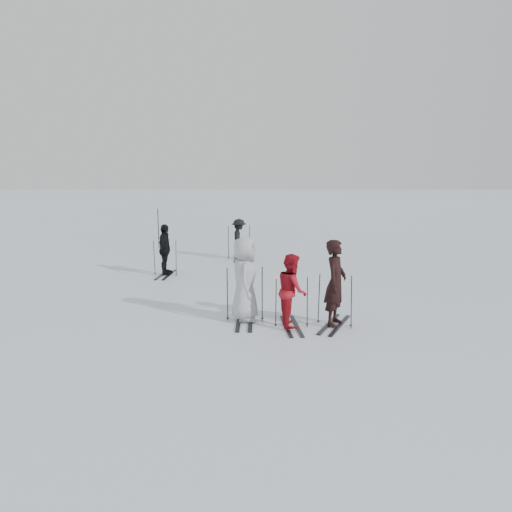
{
  "coord_description": "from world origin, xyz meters",
  "views": [
    {
      "loc": [
        -0.26,
        -13.27,
        3.62
      ],
      "look_at": [
        0.0,
        1.0,
        1.0
      ],
      "focal_mm": 35.0,
      "sensor_mm": 36.0,
      "label": 1
    }
  ],
  "objects": [
    {
      "name": "skis_uphill_left",
      "position": [
        -2.97,
        2.99,
        0.6
      ],
      "size": [
        1.74,
        1.05,
        1.2
      ],
      "primitive_type": null,
      "rotation": [
        0.0,
        0.0,
        1.46
      ],
      "color": "black",
      "rests_on": "ground"
    },
    {
      "name": "ground",
      "position": [
        0.0,
        0.0,
        0.0
      ],
      "size": [
        120.0,
        120.0,
        0.0
      ],
      "primitive_type": "plane",
      "color": "silver",
      "rests_on": "ground"
    },
    {
      "name": "piste_marker",
      "position": [
        -4.14,
        8.48,
        0.86
      ],
      "size": [
        0.04,
        0.04,
        1.73
      ],
      "primitive_type": "cylinder",
      "rotation": [
        0.0,
        0.0,
        0.06
      ],
      "color": "black",
      "rests_on": "ground"
    },
    {
      "name": "skis_red",
      "position": [
        0.74,
        -2.45,
        0.58
      ],
      "size": [
        1.65,
        0.96,
        1.16
      ],
      "primitive_type": null,
      "rotation": [
        0.0,
        0.0,
        1.64
      ],
      "color": "black",
      "rests_on": "ground"
    },
    {
      "name": "skier_near_dark",
      "position": [
        1.73,
        -2.37,
        0.97
      ],
      "size": [
        0.72,
        0.84,
        1.95
      ],
      "primitive_type": "imported",
      "rotation": [
        0.0,
        0.0,
        1.13
      ],
      "color": "black",
      "rests_on": "ground"
    },
    {
      "name": "skis_uphill_far",
      "position": [
        -0.57,
        5.92,
        0.67
      ],
      "size": [
        1.85,
        0.99,
        1.34
      ],
      "primitive_type": null,
      "rotation": [
        0.0,
        0.0,
        1.58
      ],
      "color": "black",
      "rests_on": "ground"
    },
    {
      "name": "skier_uphill_far",
      "position": [
        -0.57,
        5.92,
        0.77
      ],
      "size": [
        0.58,
        0.99,
        1.53
      ],
      "primitive_type": "imported",
      "rotation": [
        0.0,
        0.0,
        1.58
      ],
      "color": "black",
      "rests_on": "ground"
    },
    {
      "name": "skis_near_dark",
      "position": [
        1.73,
        -2.37,
        0.61
      ],
      "size": [
        1.9,
        1.52,
        1.23
      ],
      "primitive_type": null,
      "rotation": [
        0.0,
        0.0,
        1.13
      ],
      "color": "black",
      "rests_on": "ground"
    },
    {
      "name": "skier_grey",
      "position": [
        -0.32,
        -1.97,
        0.98
      ],
      "size": [
        0.65,
        0.98,
        1.96
      ],
      "primitive_type": "imported",
      "rotation": [
        0.0,
        0.0,
        1.54
      ],
      "color": "#AEB2B8",
      "rests_on": "ground"
    },
    {
      "name": "skis_grey",
      "position": [
        -0.32,
        -1.97,
        0.66
      ],
      "size": [
        1.85,
        1.02,
        1.33
      ],
      "primitive_type": null,
      "rotation": [
        0.0,
        0.0,
        1.54
      ],
      "color": "black",
      "rests_on": "ground"
    },
    {
      "name": "skier_red",
      "position": [
        0.74,
        -2.45,
        0.82
      ],
      "size": [
        0.68,
        0.84,
        1.65
      ],
      "primitive_type": "imported",
      "rotation": [
        0.0,
        0.0,
        1.64
      ],
      "color": "maroon",
      "rests_on": "ground"
    },
    {
      "name": "skier_uphill_left",
      "position": [
        -2.97,
        2.99,
        0.84
      ],
      "size": [
        0.52,
        1.02,
        1.67
      ],
      "primitive_type": "imported",
      "rotation": [
        0.0,
        0.0,
        1.46
      ],
      "color": "black",
      "rests_on": "ground"
    }
  ]
}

